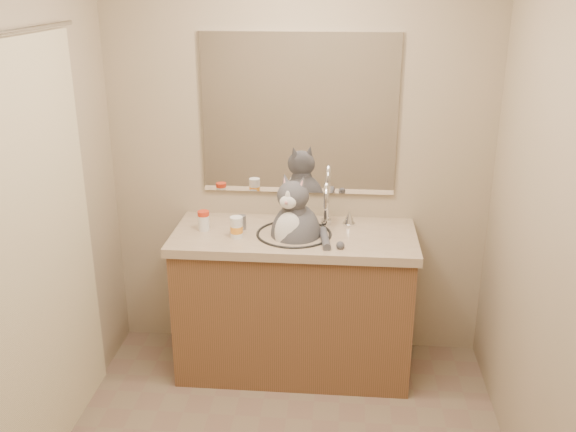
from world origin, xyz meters
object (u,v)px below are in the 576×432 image
at_px(pill_bottle_redcap, 204,221).
at_px(grey_canister, 242,222).
at_px(cat, 295,232).
at_px(pill_bottle_orange, 237,228).

bearing_deg(pill_bottle_redcap, grey_canister, 9.94).
relative_size(cat, pill_bottle_orange, 4.74).
bearing_deg(grey_canister, cat, -12.07).
xyz_separation_m(cat, pill_bottle_redcap, (-0.51, 0.03, 0.04)).
distance_m(cat, grey_canister, 0.31).
distance_m(cat, pill_bottle_redcap, 0.51).
xyz_separation_m(cat, pill_bottle_orange, (-0.31, -0.06, 0.04)).
bearing_deg(pill_bottle_orange, pill_bottle_redcap, 155.23).
relative_size(pill_bottle_redcap, grey_canister, 1.40).
bearing_deg(pill_bottle_orange, cat, 11.35).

